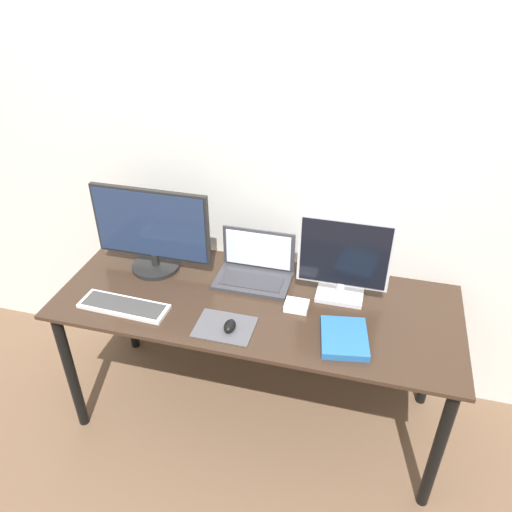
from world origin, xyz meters
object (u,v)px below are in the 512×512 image
at_px(power_brick, 297,306).
at_px(mouse, 230,326).
at_px(laptop, 255,268).
at_px(book, 344,338).
at_px(monitor_left, 152,231).
at_px(keyboard, 124,306).
at_px(monitor_right, 344,259).

bearing_deg(power_brick, mouse, -138.56).
distance_m(laptop, book, 0.55).
height_order(monitor_left, book, monitor_left).
bearing_deg(monitor_left, power_brick, -10.76).
relative_size(laptop, keyboard, 0.87).
height_order(laptop, mouse, laptop).
bearing_deg(monitor_left, mouse, -35.63).
height_order(book, power_brick, power_brick).
xyz_separation_m(monitor_right, book, (0.05, -0.28, -0.18)).
relative_size(laptop, book, 1.34).
xyz_separation_m(monitor_left, laptop, (0.48, 0.04, -0.15)).
bearing_deg(laptop, book, -35.86).
bearing_deg(book, monitor_left, 163.03).
bearing_deg(laptop, power_brick, -37.41).
distance_m(laptop, power_brick, 0.29).
height_order(monitor_left, keyboard, monitor_left).
height_order(mouse, power_brick, mouse).
xyz_separation_m(monitor_right, mouse, (-0.40, -0.34, -0.17)).
relative_size(monitor_left, keyboard, 1.42).
relative_size(monitor_right, book, 1.54).
relative_size(monitor_right, laptop, 1.15).
bearing_deg(book, keyboard, -177.81).
relative_size(keyboard, book, 1.55).
bearing_deg(power_brick, keyboard, -165.56).
distance_m(monitor_left, mouse, 0.61).
bearing_deg(book, monitor_right, 100.19).
relative_size(monitor_left, monitor_right, 1.42).
xyz_separation_m(keyboard, power_brick, (0.72, 0.18, 0.01)).
distance_m(keyboard, mouse, 0.48).
xyz_separation_m(laptop, mouse, (-0.00, -0.38, -0.03)).
distance_m(monitor_right, keyboard, 0.96).
distance_m(monitor_left, book, 0.99).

